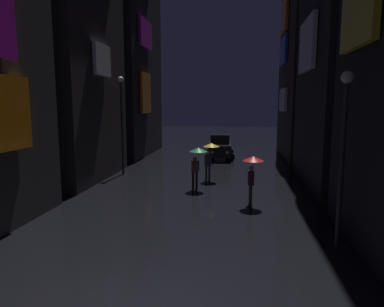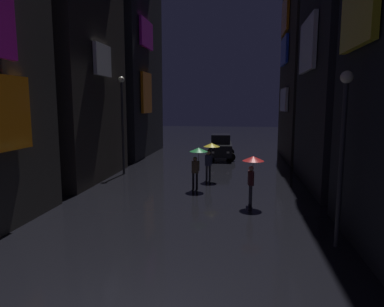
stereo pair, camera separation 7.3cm
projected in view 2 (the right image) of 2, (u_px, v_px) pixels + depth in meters
name	position (u px, v px, depth m)	size (l,w,h in m)	color
building_left_far	(126.00, 41.00, 28.25)	(4.25, 8.98, 18.81)	#232328
building_right_far	(314.00, 35.00, 26.09)	(4.25, 8.87, 18.93)	#2D2826
pedestrian_foreground_left_yellow	(211.00, 151.00, 18.99)	(0.90, 0.90, 2.12)	#2D2D38
pedestrian_near_crossing_red	(252.00, 167.00, 14.29)	(0.90, 0.90, 2.12)	#2D2D38
pedestrian_midstreet_centre_green	(197.00, 157.00, 16.99)	(0.90, 0.90, 2.12)	black
car_distant	(221.00, 147.00, 26.95)	(2.41, 4.23, 1.92)	black
streetlamp_left_far	(122.00, 114.00, 20.53)	(0.36, 0.36, 5.88)	#2D2D33
streetlamp_right_near	(343.00, 139.00, 9.84)	(0.36, 0.36, 5.19)	#2D2D33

